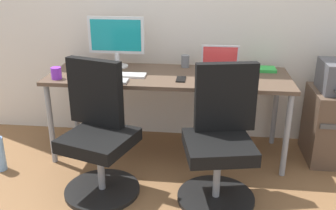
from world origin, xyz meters
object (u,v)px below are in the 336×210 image
(office_chair_left, at_px, (98,135))
(office_chair_right, at_px, (220,141))
(desktop_monitor, at_px, (116,38))
(open_laptop, at_px, (220,67))
(coffee_mug, at_px, (56,73))

(office_chair_left, relative_size, office_chair_right, 1.00)
(office_chair_left, relative_size, desktop_monitor, 1.96)
(open_laptop, height_order, coffee_mug, open_laptop)
(desktop_monitor, relative_size, coffee_mug, 5.22)
(open_laptop, xyz_separation_m, coffee_mug, (-1.27, -0.30, -0.01))
(desktop_monitor, xyz_separation_m, open_laptop, (0.88, -0.11, -0.20))
(office_chair_left, bearing_deg, coffee_mug, 138.08)
(office_chair_left, distance_m, desktop_monitor, 0.96)
(open_laptop, bearing_deg, coffee_mug, -166.77)
(open_laptop, bearing_deg, desktop_monitor, 172.83)
(office_chair_left, xyz_separation_m, coffee_mug, (-0.43, 0.38, 0.33))
(office_chair_right, bearing_deg, desktop_monitor, 138.39)
(office_chair_left, xyz_separation_m, open_laptop, (0.84, 0.68, 0.34))
(desktop_monitor, bearing_deg, coffee_mug, -133.39)
(desktop_monitor, distance_m, open_laptop, 0.91)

